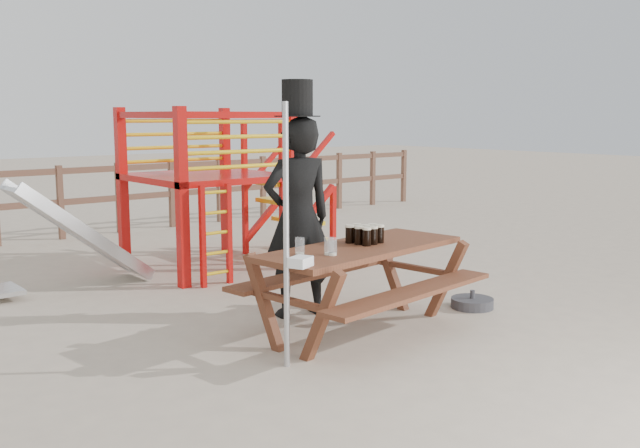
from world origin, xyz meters
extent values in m
plane|color=tan|center=(0.00, 0.00, 0.00)|extent=(60.00, 60.00, 0.00)
cube|color=brown|center=(0.00, 7.00, 1.10)|extent=(15.00, 0.06, 0.10)
cube|color=brown|center=(0.00, 7.00, 0.60)|extent=(15.00, 0.06, 0.10)
cube|color=brown|center=(-0.50, 7.00, 0.60)|extent=(0.09, 0.09, 1.20)
cube|color=brown|center=(0.50, 7.00, 0.60)|extent=(0.09, 0.09, 1.20)
cube|color=brown|center=(1.50, 7.00, 0.60)|extent=(0.09, 0.09, 1.20)
cube|color=brown|center=(2.50, 7.00, 0.60)|extent=(0.09, 0.09, 1.20)
cube|color=brown|center=(3.50, 7.00, 0.60)|extent=(0.09, 0.09, 1.20)
cube|color=brown|center=(4.50, 7.00, 0.60)|extent=(0.09, 0.09, 1.20)
cube|color=brown|center=(5.50, 7.00, 0.60)|extent=(0.09, 0.09, 1.20)
cube|color=brown|center=(6.50, 7.00, 0.60)|extent=(0.09, 0.09, 1.20)
cube|color=brown|center=(7.50, 7.00, 0.60)|extent=(0.09, 0.09, 1.20)
cube|color=#B70E0C|center=(-0.60, 2.80, 1.05)|extent=(0.12, 0.12, 2.10)
cube|color=#B70E0C|center=(1.00, 2.80, 1.05)|extent=(0.12, 0.12, 2.10)
cube|color=#B70E0C|center=(-0.60, 4.40, 1.05)|extent=(0.12, 0.12, 2.10)
cube|color=#B70E0C|center=(1.00, 4.40, 1.05)|extent=(0.12, 0.12, 2.10)
cube|color=#B70E0C|center=(0.20, 3.60, 1.20)|extent=(1.72, 1.72, 0.08)
cube|color=#B70E0C|center=(0.20, 2.80, 2.00)|extent=(1.60, 0.08, 0.08)
cube|color=#B70E0C|center=(0.20, 4.40, 2.00)|extent=(1.60, 0.08, 0.08)
cube|color=#B70E0C|center=(-0.60, 3.60, 2.00)|extent=(0.08, 1.60, 0.08)
cube|color=#B70E0C|center=(1.00, 3.60, 2.00)|extent=(0.08, 1.60, 0.08)
cylinder|color=yellow|center=(0.20, 2.80, 1.38)|extent=(1.50, 0.05, 0.05)
cylinder|color=yellow|center=(0.20, 4.40, 1.38)|extent=(1.50, 0.05, 0.05)
cylinder|color=yellow|center=(0.20, 2.80, 1.56)|extent=(1.50, 0.05, 0.05)
cylinder|color=yellow|center=(0.20, 4.40, 1.56)|extent=(1.50, 0.05, 0.05)
cylinder|color=yellow|center=(0.20, 2.80, 1.74)|extent=(1.50, 0.05, 0.05)
cylinder|color=yellow|center=(0.20, 4.40, 1.74)|extent=(1.50, 0.05, 0.05)
cylinder|color=yellow|center=(0.20, 2.80, 1.92)|extent=(1.50, 0.05, 0.05)
cylinder|color=yellow|center=(0.20, 4.40, 1.92)|extent=(1.50, 0.05, 0.05)
cube|color=#B70E0C|center=(-0.43, 2.65, 0.60)|extent=(0.06, 0.06, 1.20)
cube|color=#B70E0C|center=(-0.07, 2.65, 0.60)|extent=(0.06, 0.06, 1.20)
cylinder|color=yellow|center=(-0.25, 2.65, 0.15)|extent=(0.36, 0.04, 0.04)
cylinder|color=yellow|center=(-0.25, 2.65, 0.39)|extent=(0.36, 0.04, 0.04)
cylinder|color=yellow|center=(-0.25, 2.65, 0.63)|extent=(0.36, 0.04, 0.04)
cylinder|color=yellow|center=(-0.25, 2.65, 0.87)|extent=(0.36, 0.04, 0.04)
cylinder|color=yellow|center=(-0.25, 2.65, 1.11)|extent=(0.36, 0.04, 0.04)
cube|color=yellow|center=(1.15, 3.60, 1.08)|extent=(0.30, 0.90, 0.06)
cube|color=yellow|center=(1.43, 3.60, 0.78)|extent=(0.30, 0.90, 0.06)
cube|color=yellow|center=(1.71, 3.60, 0.48)|extent=(0.30, 0.90, 0.06)
cube|color=yellow|center=(1.99, 3.60, 0.18)|extent=(0.30, 0.90, 0.06)
cube|color=#B70E0C|center=(1.55, 3.15, 0.60)|extent=(0.95, 0.08, 0.86)
cube|color=#B70E0C|center=(1.55, 4.05, 0.60)|extent=(0.95, 0.08, 0.86)
cube|color=silver|center=(-1.50, 3.60, 0.62)|extent=(1.53, 0.55, 1.21)
cube|color=silver|center=(-1.50, 3.33, 0.66)|extent=(1.58, 0.04, 1.28)
cube|color=silver|center=(-1.50, 3.87, 0.66)|extent=(1.58, 0.04, 1.28)
cube|color=silver|center=(-2.40, 3.60, 0.10)|extent=(0.35, 0.55, 0.05)
cube|color=brown|center=(-0.19, 0.22, 0.79)|extent=(2.18, 1.04, 0.05)
cube|color=brown|center=(-0.12, -0.36, 0.47)|extent=(2.12, 0.55, 0.04)
cube|color=brown|center=(-0.26, 0.79, 0.47)|extent=(2.12, 0.55, 0.04)
cube|color=brown|center=(-1.08, 0.11, 0.38)|extent=(0.24, 1.26, 0.76)
cube|color=brown|center=(0.69, 0.33, 0.38)|extent=(0.24, 1.26, 0.76)
imported|color=black|center=(-0.29, 1.03, 0.99)|extent=(0.81, 0.61, 1.98)
cube|color=#0E9C38|center=(-0.26, 1.19, 1.23)|extent=(0.08, 0.04, 0.46)
cylinder|color=black|center=(-0.29, 1.03, 1.99)|extent=(0.45, 0.45, 0.01)
cylinder|color=black|center=(-0.29, 1.03, 2.17)|extent=(0.30, 0.30, 0.34)
cube|color=white|center=(-0.26, 1.18, 2.29)|extent=(0.16, 0.04, 0.04)
cylinder|color=#B2B2B7|center=(-1.28, -0.08, 1.05)|extent=(0.05, 0.05, 2.10)
cylinder|color=#323236|center=(1.28, 0.08, 0.05)|extent=(0.44, 0.44, 0.10)
cylinder|color=#323236|center=(1.28, 0.08, 0.14)|extent=(0.05, 0.05, 0.09)
cube|color=white|center=(-1.18, -0.14, 0.85)|extent=(0.22, 0.20, 0.08)
cylinder|color=black|center=(-0.15, 0.19, 0.89)|extent=(0.08, 0.08, 0.15)
cylinder|color=beige|center=(-0.15, 0.19, 0.97)|extent=(0.08, 0.08, 0.02)
cylinder|color=black|center=(-0.06, 0.20, 0.89)|extent=(0.08, 0.08, 0.15)
cylinder|color=beige|center=(-0.06, 0.20, 0.97)|extent=(0.08, 0.08, 0.02)
cylinder|color=black|center=(0.05, 0.22, 0.89)|extent=(0.08, 0.08, 0.15)
cylinder|color=beige|center=(0.05, 0.22, 0.97)|extent=(0.08, 0.08, 0.02)
cylinder|color=black|center=(-0.16, 0.29, 0.89)|extent=(0.08, 0.08, 0.15)
cylinder|color=beige|center=(-0.16, 0.29, 0.97)|extent=(0.08, 0.08, 0.02)
cylinder|color=black|center=(-0.06, 0.31, 0.89)|extent=(0.08, 0.08, 0.15)
cylinder|color=beige|center=(-0.06, 0.31, 0.97)|extent=(0.08, 0.08, 0.02)
cylinder|color=black|center=(0.04, 0.31, 0.89)|extent=(0.08, 0.08, 0.15)
cylinder|color=beige|center=(0.04, 0.31, 0.97)|extent=(0.08, 0.08, 0.02)
cylinder|color=black|center=(-0.18, 0.39, 0.89)|extent=(0.08, 0.08, 0.15)
cylinder|color=beige|center=(-0.18, 0.39, 0.97)|extent=(0.08, 0.08, 0.02)
cylinder|color=black|center=(-0.08, 0.40, 0.89)|extent=(0.08, 0.08, 0.15)
cylinder|color=beige|center=(-0.08, 0.40, 0.97)|extent=(0.08, 0.08, 0.02)
cylinder|color=silver|center=(-0.89, 0.24, 0.89)|extent=(0.08, 0.08, 0.15)
cylinder|color=beige|center=(-0.89, 0.24, 0.82)|extent=(0.07, 0.07, 0.02)
cylinder|color=silver|center=(-0.69, 0.05, 0.89)|extent=(0.08, 0.08, 0.15)
cylinder|color=beige|center=(-0.69, 0.05, 0.82)|extent=(0.07, 0.07, 0.02)
cylinder|color=silver|center=(-0.70, 0.08, 0.89)|extent=(0.08, 0.08, 0.15)
cylinder|color=beige|center=(-0.70, 0.08, 0.82)|extent=(0.07, 0.07, 0.02)
camera|label=1|loc=(-4.58, -4.47, 2.00)|focal=40.00mm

